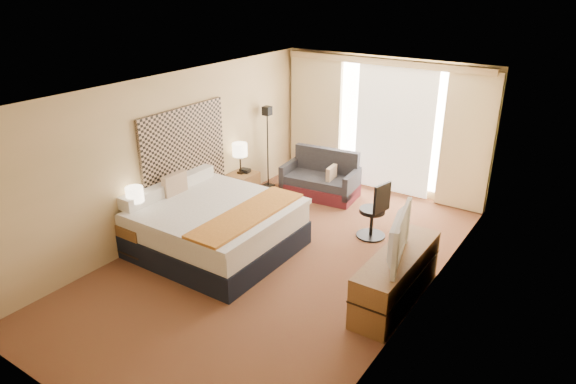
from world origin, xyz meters
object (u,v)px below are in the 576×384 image
Objects in this scene: media_dresser at (396,277)px; floor_lamp at (267,131)px; nightstand_right at (243,187)px; bed at (214,226)px; nightstand_left at (141,239)px; desk_chair at (375,213)px; television at (392,235)px; lamp_right at (240,150)px; loveseat at (321,181)px; lamp_left at (135,195)px.

media_dresser is 1.09× the size of floor_lamp.
nightstand_right is 0.33× the size of floor_lamp.
nightstand_right is 0.24× the size of bed.
nightstand_right is at bearing 90.00° from nightstand_left.
media_dresser is 1.84× the size of desk_chair.
media_dresser is 0.68m from television.
lamp_right reaches higher than nightstand_right.
lamp_right is at bearing 90.69° from nightstand_left.
nightstand_left is 3.83m from television.
loveseat is 0.90× the size of floor_lamp.
desk_chair is at bearing 0.56° from lamp_right.
media_dresser is 0.79× the size of bed.
desk_chair is 1.95m from television.
bed is at bearing -124.39° from desk_chair.
bed is at bearing -102.20° from loveseat.
nightstand_right is 0.73m from lamp_right.
lamp_left is at bearing 142.88° from nightstand_left.
lamp_right reaches higher than nightstand_left.
nightstand_left is 1.00× the size of lamp_left.
lamp_right is at bearing -143.07° from loveseat.
lamp_right reaches higher than lamp_left.
lamp_right is at bearing 53.06° from television.
television reaches higher than lamp_left.
television is (3.65, 0.90, 0.74)m from nightstand_left.
nightstand_left is 2.50m from nightstand_right.
nightstand_left is 3.47m from floor_lamp.
media_dresser is at bearing 15.84° from nightstand_left.
desk_chair is (1.90, 1.75, 0.03)m from bed.
bed is at bearing 79.17° from television.
nightstand_left is at bearing -37.12° from lamp_left.
television is (-0.05, -0.15, 0.66)m from media_dresser.
television is (0.94, -1.61, 0.58)m from desk_chair.
floor_lamp is (-0.84, 2.59, 0.76)m from bed.
media_dresser is at bearing -21.40° from nightstand_right.
nightstand_left is 0.94× the size of lamp_right.
nightstand_left is at bearing -113.46° from loveseat.
lamp_right is 4.00m from television.
floor_lamp reaches higher than television.
media_dresser is 1.65× the size of television.
loveseat is at bearing 43.46° from nightstand_right.
television is (2.55, -2.64, 0.72)m from loveseat.
loveseat is at bearing 43.15° from lamp_right.
desk_chair is at bearing 0.21° from nightstand_right.
media_dresser is (3.70, -1.45, 0.07)m from nightstand_right.
television reaches higher than bed.
media_dresser is 3.94m from lamp_left.
lamp_right reaches higher than media_dresser.
media_dresser is at bearing -50.00° from loveseat.
nightstand_left is at bearing -164.16° from media_dresser.
television is at bearing 2.89° from bed.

